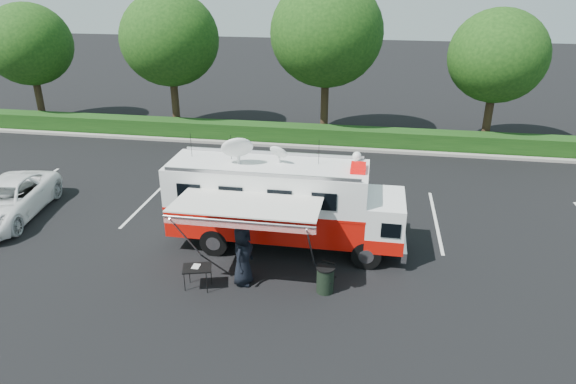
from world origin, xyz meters
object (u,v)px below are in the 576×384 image
at_px(white_suv, 10,217).
at_px(folding_table, 197,269).
at_px(trash_bin, 325,279).
at_px(command_truck, 284,203).

relative_size(white_suv, folding_table, 5.36).
distance_m(white_suv, trash_bin, 13.32).
relative_size(command_truck, white_suv, 1.53).
xyz_separation_m(command_truck, trash_bin, (1.75, -2.57, -1.25)).
bearing_deg(folding_table, trash_bin, 6.76).
distance_m(command_truck, folding_table, 3.85).
height_order(command_truck, trash_bin, command_truck).
distance_m(white_suv, folding_table, 9.73).
height_order(white_suv, trash_bin, trash_bin).
relative_size(white_suv, trash_bin, 6.25).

